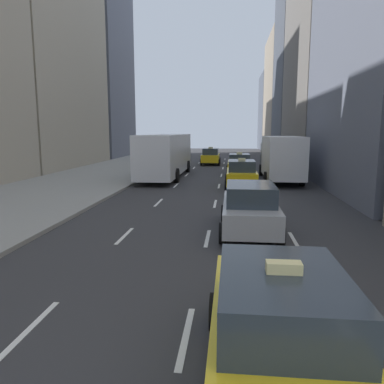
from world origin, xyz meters
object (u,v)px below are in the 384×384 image
at_px(taxi_fourth, 241,174).
at_px(sedan_black_near, 250,208).
at_px(city_bus, 166,154).
at_px(taxi_lead, 211,156).
at_px(box_truck, 281,157).
at_px(taxi_third, 279,328).
at_px(taxi_second, 239,164).

distance_m(taxi_fourth, sedan_black_near, 10.54).
bearing_deg(city_bus, taxi_fourth, -42.21).
relative_size(taxi_lead, box_truck, 0.52).
distance_m(taxi_third, sedan_black_near, 8.01).
height_order(taxi_third, city_bus, city_bus).
distance_m(taxi_second, city_bus, 5.92).
xyz_separation_m(city_bus, box_truck, (8.41, -1.67, -0.08)).
distance_m(taxi_third, box_truck, 22.17).
relative_size(taxi_third, city_bus, 0.38).
distance_m(taxi_second, sedan_black_near, 17.28).
bearing_deg(sedan_black_near, taxi_third, -90.00).
relative_size(taxi_second, taxi_third, 1.00).
xyz_separation_m(sedan_black_near, box_truck, (2.80, 13.97, 0.83)).
relative_size(sedan_black_near, box_truck, 0.55).
bearing_deg(sedan_black_near, taxi_fourth, 90.00).
relative_size(taxi_third, taxi_fourth, 1.00).
xyz_separation_m(taxi_second, city_bus, (-5.61, -1.65, 0.91)).
height_order(taxi_lead, city_bus, city_bus).
distance_m(taxi_fourth, city_bus, 7.63).
bearing_deg(taxi_fourth, city_bus, 137.79).
xyz_separation_m(taxi_second, sedan_black_near, (0.00, -17.28, 0.00)).
height_order(sedan_black_near, box_truck, box_truck).
bearing_deg(taxi_third, taxi_lead, 94.57).
bearing_deg(taxi_fourth, sedan_black_near, -90.00).
distance_m(taxi_third, taxi_fourth, 18.56).
relative_size(taxi_second, sedan_black_near, 0.95).
xyz_separation_m(taxi_lead, taxi_second, (2.80, -9.77, 0.00)).
height_order(city_bus, box_truck, city_bus).
bearing_deg(taxi_second, taxi_third, -90.00).
relative_size(taxi_second, taxi_fourth, 1.00).
distance_m(taxi_second, taxi_third, 25.29).
bearing_deg(sedan_black_near, taxi_lead, 95.91).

